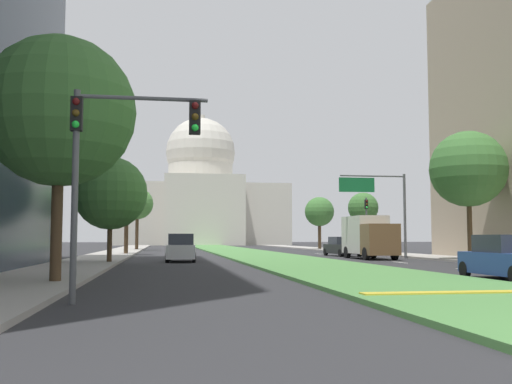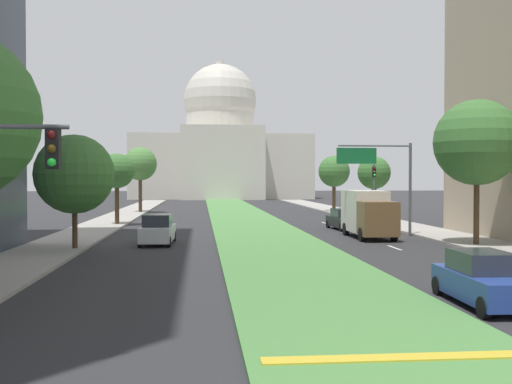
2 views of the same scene
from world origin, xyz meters
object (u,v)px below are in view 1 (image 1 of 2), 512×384
street_tree_left_distant (137,204)px  sedan_lead_stopped (507,259)px  traffic_light_far_right (367,218)px  street_tree_right_distant (319,212)px  street_tree_left_near (60,112)px  street_tree_right_mid (468,169)px  sedan_distant (342,247)px  box_truck_delivery (369,236)px  overhead_guide_sign (380,198)px  street_tree_right_far (363,208)px  traffic_light_near_left (111,147)px  street_tree_left_mid (110,193)px  sedan_midblock (181,249)px  street_tree_left_far (127,204)px  capitol_building (201,199)px

street_tree_left_distant → sedan_lead_stopped: 56.38m
traffic_light_far_right → street_tree_right_distant: size_ratio=0.76×
street_tree_left_near → street_tree_right_mid: size_ratio=0.97×
traffic_light_far_right → sedan_distant: (-3.02, -2.20, -2.53)m
street_tree_right_distant → traffic_light_far_right: bearing=-94.3°
traffic_light_far_right → box_truck_delivery: bearing=-108.7°
overhead_guide_sign → sedan_distant: overhead_guide_sign is taller
street_tree_right_far → sedan_lead_stopped: bearing=-101.1°
traffic_light_near_left → overhead_guide_sign: overhead_guide_sign is taller
street_tree_left_near → sedan_lead_stopped: street_tree_left_near is taller
street_tree_right_distant → sedan_distant: (-4.73, -24.94, -4.13)m
street_tree_left_mid → sedan_lead_stopped: 22.82m
traffic_light_near_left → street_tree_right_distant: 62.79m
traffic_light_near_left → sedan_midblock: (2.41, 24.63, -2.94)m
traffic_light_near_left → traffic_light_far_right: (19.40, 36.38, -0.48)m
street_tree_left_near → sedan_distant: (18.64, 28.37, -5.07)m
traffic_light_far_right → street_tree_left_mid: (-21.34, -14.77, 0.94)m
sedan_distant → street_tree_left_near: bearing=-123.3°
street_tree_left_mid → box_truck_delivery: bearing=17.4°
street_tree_right_mid → box_truck_delivery: street_tree_right_mid is taller
street_tree_left_distant → box_truck_delivery: street_tree_left_distant is taller
traffic_light_near_left → overhead_guide_sign: 33.30m
street_tree_left_mid → sedan_midblock: bearing=34.7°
street_tree_left_distant → sedan_lead_stopped: bearing=-73.5°
street_tree_left_near → street_tree_left_distant: (0.20, 53.59, -0.10)m
box_truck_delivery → street_tree_left_distant: bearing=119.9°
street_tree_left_far → street_tree_right_far: 23.21m
street_tree_left_mid → street_tree_left_near: bearing=-91.2°
street_tree_left_distant → sedan_distant: 31.64m
street_tree_left_mid → street_tree_right_far: 30.60m
capitol_building → street_tree_left_near: capitol_building is taller
street_tree_left_distant → sedan_midblock: (4.48, -34.77, -4.90)m
street_tree_left_near → street_tree_left_mid: bearing=88.8°
street_tree_right_distant → box_truck_delivery: size_ratio=1.07×
traffic_light_far_right → box_truck_delivery: traffic_light_far_right is taller
street_tree_left_distant → sedan_midblock: size_ratio=1.69×
street_tree_left_near → sedan_lead_stopped: (16.17, -0.25, -5.06)m
street_tree_left_far → street_tree_right_distant: size_ratio=0.91×
traffic_light_near_left → sedan_lead_stopped: bearing=21.8°
street_tree_left_mid → street_tree_right_far: size_ratio=1.06×
street_tree_left_near → street_tree_left_distant: 53.59m
street_tree_left_near → sedan_distant: street_tree_left_near is taller
street_tree_right_distant → street_tree_left_distant: bearing=179.3°
street_tree_left_near → street_tree_left_mid: size_ratio=1.30×
box_truck_delivery → capitol_building: bearing=94.4°
overhead_guide_sign → sedan_distant: 7.21m
traffic_light_far_right → street_tree_left_mid: size_ratio=0.80×
street_tree_left_near → street_tree_right_far: 42.92m
traffic_light_far_right → street_tree_left_distant: 31.57m
street_tree_left_near → sedan_midblock: 20.02m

